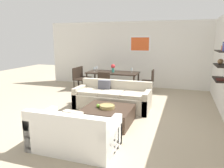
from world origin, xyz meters
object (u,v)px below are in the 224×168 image
(decorative_bowl, at_px, (107,106))
(wine_glass_left_far, at_px, (97,68))
(sofa_beige, at_px, (113,98))
(dining_chair_left_far, at_px, (83,76))
(dining_chair_foot, at_px, (105,83))
(centerpiece_vase, at_px, (113,67))
(loveseat_white, at_px, (74,134))
(wine_glass_left_near, at_px, (94,69))
(dining_chair_right_far, at_px, (150,80))
(wine_glass_right_far, at_px, (132,70))
(dining_chair_left_near, at_px, (78,77))
(apple_on_coffee_table, at_px, (98,106))
(coffee_table, at_px, (107,115))
(dining_table, at_px, (113,74))

(decorative_bowl, xyz_separation_m, wine_glass_left_far, (-1.61, 3.27, 0.45))
(sofa_beige, height_order, dining_chair_left_far, dining_chair_left_far)
(dining_chair_foot, distance_m, dining_chair_left_far, 1.75)
(centerpiece_vase, bearing_deg, loveseat_white, -80.91)
(wine_glass_left_far, height_order, wine_glass_left_near, wine_glass_left_far)
(loveseat_white, distance_m, dining_chair_right_far, 4.75)
(dining_chair_right_far, height_order, wine_glass_right_far, wine_glass_right_far)
(dining_chair_foot, xyz_separation_m, wine_glass_left_near, (-0.71, 0.75, 0.36))
(dining_chair_left_near, bearing_deg, loveseat_white, -63.75)
(apple_on_coffee_table, relative_size, dining_chair_foot, 0.10)
(decorative_bowl, xyz_separation_m, dining_chair_foot, (-0.90, 2.29, 0.08))
(wine_glass_right_far, xyz_separation_m, wine_glass_left_near, (-1.42, -0.23, 0.00))
(dining_chair_right_far, bearing_deg, centerpiece_vase, -169.80)
(coffee_table, relative_size, wine_glass_left_near, 6.79)
(dining_chair_foot, bearing_deg, dining_chair_left_near, 154.54)
(dining_table, xyz_separation_m, dining_chair_left_near, (-1.38, -0.21, -0.18))
(dining_chair_right_far, relative_size, wine_glass_left_near, 5.21)
(sofa_beige, height_order, apple_on_coffee_table, sofa_beige)
(apple_on_coffee_table, bearing_deg, wine_glass_left_near, 114.38)
(coffee_table, relative_size, apple_on_coffee_table, 12.84)
(loveseat_white, relative_size, dining_chair_left_near, 1.77)
(dining_table, height_order, wine_glass_right_far, wine_glass_right_far)
(dining_chair_left_near, bearing_deg, dining_chair_left_far, 90.00)
(wine_glass_right_far, relative_size, wine_glass_left_near, 0.99)
(dining_chair_left_far, relative_size, wine_glass_left_near, 5.21)
(decorative_bowl, distance_m, dining_table, 3.29)
(apple_on_coffee_table, distance_m, dining_chair_left_near, 3.61)
(apple_on_coffee_table, distance_m, dining_chair_foot, 2.41)
(dining_chair_foot, xyz_separation_m, wine_glass_right_far, (0.71, 0.98, 0.36))
(dining_chair_left_near, height_order, wine_glass_left_near, wine_glass_left_near)
(wine_glass_left_far, xyz_separation_m, wine_glass_left_near, (0.00, -0.23, -0.00))
(dining_chair_left_near, height_order, dining_chair_left_far, same)
(sofa_beige, relative_size, wine_glass_right_far, 12.97)
(sofa_beige, height_order, dining_chair_foot, dining_chair_foot)
(wine_glass_right_far, bearing_deg, dining_chair_right_far, 7.85)
(coffee_table, bearing_deg, wine_glass_left_near, 118.08)
(apple_on_coffee_table, relative_size, wine_glass_left_far, 0.52)
(decorative_bowl, relative_size, centerpiece_vase, 1.19)
(decorative_bowl, height_order, dining_chair_right_far, dining_chair_right_far)
(loveseat_white, relative_size, wine_glass_left_far, 9.00)
(sofa_beige, distance_m, decorative_bowl, 1.19)
(loveseat_white, height_order, decorative_bowl, loveseat_white)
(wine_glass_left_far, bearing_deg, coffee_table, -63.60)
(centerpiece_vase, bearing_deg, wine_glass_right_far, 12.44)
(coffee_table, height_order, dining_chair_left_near, dining_chair_left_near)
(loveseat_white, xyz_separation_m, coffee_table, (0.16, 1.36, -0.10))
(wine_glass_right_far, bearing_deg, dining_chair_left_far, 177.47)
(sofa_beige, xyz_separation_m, dining_chair_left_near, (-2.03, 1.79, 0.21))
(coffee_table, distance_m, dining_chair_left_far, 4.05)
(apple_on_coffee_table, xyz_separation_m, wine_glass_left_near, (-1.39, 3.06, 0.44))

